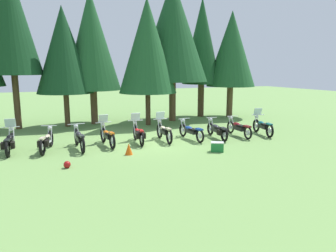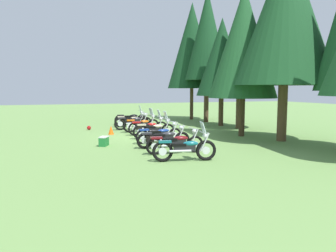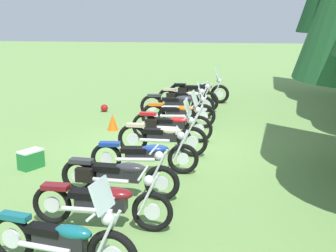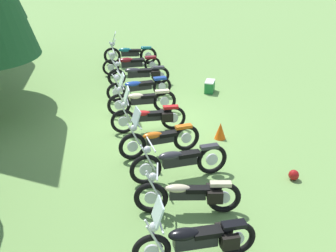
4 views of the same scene
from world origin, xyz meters
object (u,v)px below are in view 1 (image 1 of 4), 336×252
at_px(motorcycle_4, 138,134).
at_px(traffic_cone, 129,149).
at_px(motorcycle_3, 107,136).
at_px(motorcycle_7, 217,130).
at_px(motorcycle_0, 10,142).
at_px(pine_tree_2, 63,50).
at_px(pine_tree_7, 231,49).
at_px(pine_tree_3, 91,41).
at_px(dropped_helmet, 67,165).
at_px(motorcycle_1, 46,141).
at_px(pine_tree_5, 173,31).
at_px(motorcycle_9, 262,126).
at_px(motorcycle_5, 164,131).
at_px(motorcycle_8, 239,128).
at_px(pine_tree_6, 202,42).
at_px(motorcycle_6, 191,131).
at_px(motorcycle_2, 79,139).
at_px(pine_tree_4, 147,46).
at_px(pine_tree_1, 9,16).

height_order(motorcycle_4, traffic_cone, motorcycle_4).
height_order(motorcycle_3, motorcycle_4, same).
distance_m(motorcycle_3, motorcycle_7, 5.52).
bearing_deg(motorcycle_4, motorcycle_0, 91.07).
relative_size(motorcycle_0, pine_tree_2, 0.32).
relative_size(pine_tree_7, traffic_cone, 15.78).
bearing_deg(traffic_cone, motorcycle_4, 61.63).
relative_size(pine_tree_3, dropped_helmet, 32.92).
bearing_deg(motorcycle_4, motorcycle_1, 94.09).
bearing_deg(motorcycle_0, pine_tree_3, -34.47).
height_order(motorcycle_7, pine_tree_5, pine_tree_5).
bearing_deg(pine_tree_2, motorcycle_9, -34.95).
xyz_separation_m(pine_tree_3, pine_tree_5, (5.13, -0.85, 0.74)).
distance_m(motorcycle_5, pine_tree_7, 10.29).
bearing_deg(dropped_helmet, motorcycle_3, 54.11).
bearing_deg(pine_tree_2, motorcycle_5, -56.13).
height_order(motorcycle_1, motorcycle_8, motorcycle_1).
distance_m(pine_tree_5, pine_tree_7, 4.75).
relative_size(pine_tree_7, dropped_helmet, 30.00).
xyz_separation_m(motorcycle_7, pine_tree_6, (2.86, 7.13, 4.99)).
bearing_deg(motorcycle_0, pine_tree_7, -67.46).
bearing_deg(motorcycle_7, pine_tree_3, 41.84).
bearing_deg(motorcycle_3, motorcycle_4, -97.90).
xyz_separation_m(motorcycle_3, motorcycle_8, (6.83, -0.55, -0.01)).
xyz_separation_m(pine_tree_3, traffic_cone, (0.04, -8.17, -4.99)).
bearing_deg(dropped_helmet, motorcycle_4, 37.83).
height_order(motorcycle_3, motorcycle_6, motorcycle_3).
relative_size(motorcycle_1, motorcycle_7, 0.95).
bearing_deg(pine_tree_7, traffic_cone, -142.80).
height_order(motorcycle_2, motorcycle_8, motorcycle_2).
distance_m(motorcycle_3, dropped_helmet, 3.47).
bearing_deg(pine_tree_4, pine_tree_3, 149.98).
distance_m(motorcycle_1, dropped_helmet, 2.86).
xyz_separation_m(pine_tree_4, pine_tree_5, (2.07, 0.92, 1.10)).
distance_m(motorcycle_8, dropped_helmet, 9.14).
bearing_deg(motorcycle_8, pine_tree_3, 45.78).
bearing_deg(pine_tree_4, motorcycle_5, -99.21).
bearing_deg(pine_tree_7, motorcycle_2, -153.80).
bearing_deg(traffic_cone, motorcycle_0, 154.18).
bearing_deg(traffic_cone, pine_tree_3, 90.26).
bearing_deg(motorcycle_5, motorcycle_0, 89.26).
bearing_deg(pine_tree_7, pine_tree_5, -179.35).
distance_m(motorcycle_2, motorcycle_6, 5.41).
xyz_separation_m(motorcycle_2, pine_tree_1, (-2.74, 6.33, 5.96)).
distance_m(pine_tree_1, pine_tree_6, 12.41).
height_order(motorcycle_6, pine_tree_2, pine_tree_2).
distance_m(pine_tree_4, dropped_helmet, 10.32).
bearing_deg(dropped_helmet, motorcycle_9, 11.42).
relative_size(motorcycle_2, motorcycle_4, 1.10).
relative_size(motorcycle_7, pine_tree_1, 0.24).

